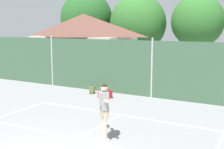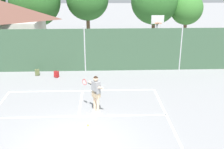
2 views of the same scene
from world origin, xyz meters
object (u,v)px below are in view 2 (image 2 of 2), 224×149
tennis_ball (88,125)px  backpack_olive (37,73)px  basketball_hoop (157,33)px  tennis_player (96,91)px  backpack_red (56,74)px

tennis_ball → backpack_olive: backpack_olive is taller
basketball_hoop → backpack_olive: 8.77m
tennis_player → backpack_olive: 6.72m
backpack_olive → backpack_red: 1.37m
backpack_olive → backpack_red: bearing=-17.4°
tennis_ball → backpack_olive: size_ratio=0.14×
tennis_player → backpack_red: 5.70m
tennis_ball → backpack_red: size_ratio=0.14×
tennis_player → backpack_red: bearing=117.8°
basketball_hoop → backpack_olive: basketball_hoop is taller
basketball_hoop → backpack_olive: (-8.21, -2.26, -2.12)m
tennis_player → backpack_olive: size_ratio=4.01×
basketball_hoop → tennis_player: bearing=-119.3°
tennis_player → backpack_olive: tennis_player is taller
basketball_hoop → backpack_olive: size_ratio=7.67×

